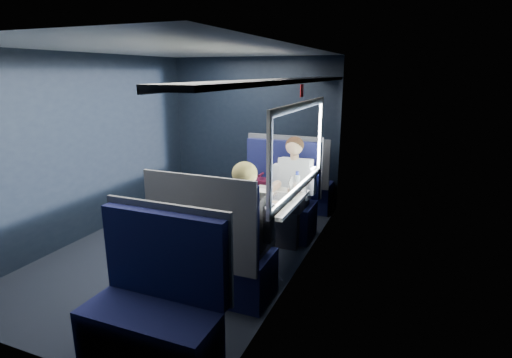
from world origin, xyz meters
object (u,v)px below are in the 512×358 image
at_px(seat_bay_near, 277,201).
at_px(seat_bay_far, 215,257).
at_px(man, 292,185).
at_px(cup, 304,188).
at_px(seat_row_back, 155,312).
at_px(woman, 247,223).
at_px(laptop, 287,193).
at_px(bottle_small, 297,182).
at_px(table, 267,206).
at_px(seat_row_front, 297,185).

relative_size(seat_bay_near, seat_bay_far, 1.00).
xyz_separation_m(man, cup, (0.23, -0.32, 0.07)).
height_order(seat_row_back, woman, woman).
distance_m(woman, laptop, 0.83).
bearing_deg(seat_bay_near, bottle_small, -48.44).
height_order(table, laptop, laptop).
xyz_separation_m(seat_row_front, man, (0.25, -1.10, 0.31)).
bearing_deg(man, laptop, -78.90).
height_order(seat_row_front, cup, seat_row_front).
height_order(seat_bay_near, laptop, seat_bay_near).
bearing_deg(laptop, man, 101.10).
bearing_deg(seat_row_back, seat_bay_far, 90.00).
distance_m(seat_row_back, man, 2.53).
distance_m(seat_row_back, cup, 2.26).
height_order(seat_bay_far, laptop, seat_bay_far).
relative_size(seat_bay_near, woman, 0.95).
bearing_deg(seat_bay_far, seat_row_front, 90.00).
bearing_deg(seat_row_back, woman, 77.07).
relative_size(table, seat_bay_near, 0.79).
xyz_separation_m(table, cup, (0.30, 0.38, 0.13)).
relative_size(man, woman, 1.00).
relative_size(table, cup, 10.24).
height_order(man, laptop, man).
bearing_deg(seat_row_back, table, 84.20).
distance_m(table, seat_bay_far, 0.93).
relative_size(seat_bay_far, laptop, 3.83).
xyz_separation_m(man, woman, (0.00, -1.41, 0.01)).
height_order(seat_row_back, cup, seat_row_back).
bearing_deg(woman, seat_row_front, 95.70).
xyz_separation_m(seat_row_front, bottle_small, (0.39, -1.38, 0.43)).
height_order(seat_bay_near, man, man).
bearing_deg(bottle_small, seat_bay_near, 131.56).
bearing_deg(seat_row_front, seat_bay_far, -90.00).
distance_m(laptop, cup, 0.29).
bearing_deg(seat_bay_near, man, -33.34).
relative_size(seat_row_back, bottle_small, 5.01).
bearing_deg(table, cup, 51.67).
distance_m(seat_bay_near, seat_bay_far, 1.75).
height_order(seat_row_front, seat_row_back, same).
bearing_deg(seat_row_back, laptop, 79.18).
xyz_separation_m(table, seat_row_back, (-0.18, -1.80, -0.25)).
xyz_separation_m(bottle_small, cup, (0.09, -0.04, -0.05)).
bearing_deg(seat_row_back, man, 84.28).
xyz_separation_m(table, seat_bay_far, (-0.18, -0.87, -0.25)).
xyz_separation_m(seat_bay_near, cup, (0.49, -0.50, 0.36)).
relative_size(seat_row_back, man, 0.88).
bearing_deg(woman, man, 90.00).
bearing_deg(table, seat_bay_far, -101.78).
xyz_separation_m(seat_bay_far, seat_row_back, (0.00, -0.92, -0.00)).
relative_size(woman, laptop, 4.02).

